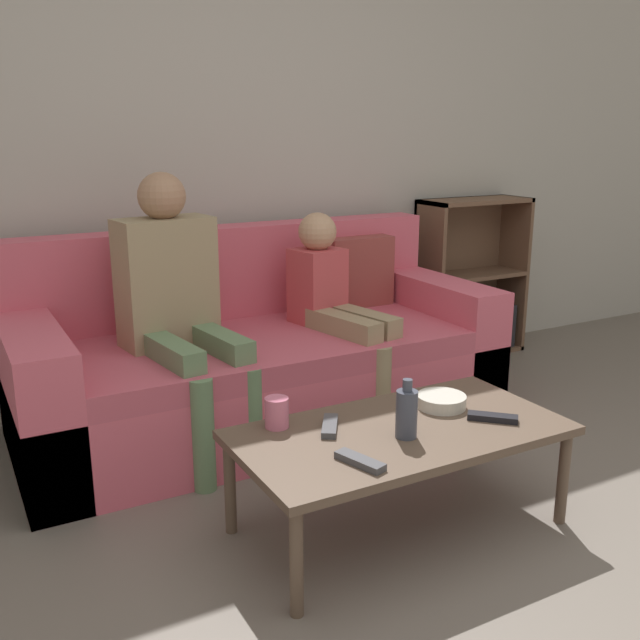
{
  "coord_description": "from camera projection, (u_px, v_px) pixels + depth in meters",
  "views": [
    {
      "loc": [
        -1.36,
        -1.08,
        1.35
      ],
      "look_at": [
        -0.08,
        1.26,
        0.63
      ],
      "focal_mm": 40.0,
      "sensor_mm": 36.0,
      "label": 1
    }
  ],
  "objects": [
    {
      "name": "coffee_table",
      "position": [
        400.0,
        437.0,
        2.41
      ],
      "size": [
        1.12,
        0.58,
        0.37
      ],
      "color": "brown",
      "rests_on": "ground_plane"
    },
    {
      "name": "bottle",
      "position": [
        407.0,
        413.0,
        2.31
      ],
      "size": [
        0.07,
        0.07,
        0.2
      ],
      "color": "#424756",
      "rests_on": "coffee_table"
    },
    {
      "name": "tv_remote_1",
      "position": [
        493.0,
        417.0,
        2.46
      ],
      "size": [
        0.16,
        0.15,
        0.02
      ],
      "rotation": [
        0.0,
        0.0,
        0.8
      ],
      "color": "black",
      "rests_on": "coffee_table"
    },
    {
      "name": "tv_remote_0",
      "position": [
        360.0,
        461.0,
        2.14
      ],
      "size": [
        0.1,
        0.18,
        0.02
      ],
      "rotation": [
        0.0,
        0.0,
        0.3
      ],
      "color": "#47474C",
      "rests_on": "coffee_table"
    },
    {
      "name": "person_child",
      "position": [
        339.0,
        305.0,
        3.29
      ],
      "size": [
        0.34,
        0.67,
        0.97
      ],
      "rotation": [
        0.0,
        0.0,
        0.21
      ],
      "color": "#9E8966",
      "rests_on": "ground_plane"
    },
    {
      "name": "wall_back",
      "position": [
        227.0,
        138.0,
        3.57
      ],
      "size": [
        12.0,
        0.06,
        2.6
      ],
      "color": "#B7B2A8",
      "rests_on": "ground_plane"
    },
    {
      "name": "person_adult",
      "position": [
        176.0,
        294.0,
        2.96
      ],
      "size": [
        0.44,
        0.68,
        1.18
      ],
      "rotation": [
        0.0,
        0.0,
        0.14
      ],
      "color": "#66845B",
      "rests_on": "ground_plane"
    },
    {
      "name": "couch",
      "position": [
        259.0,
        362.0,
        3.32
      ],
      "size": [
        2.17,
        0.94,
        0.89
      ],
      "color": "#DB5B70",
      "rests_on": "ground_plane"
    },
    {
      "name": "tv_remote_2",
      "position": [
        330.0,
        426.0,
        2.39
      ],
      "size": [
        0.13,
        0.17,
        0.02
      ],
      "rotation": [
        0.0,
        0.0,
        -0.57
      ],
      "color": "#47474C",
      "rests_on": "coffee_table"
    },
    {
      "name": "cup_near",
      "position": [
        277.0,
        413.0,
        2.39
      ],
      "size": [
        0.08,
        0.08,
        0.1
      ],
      "color": "pink",
      "rests_on": "coffee_table"
    },
    {
      "name": "bookshelf",
      "position": [
        467.0,
        298.0,
        4.37
      ],
      "size": [
        0.68,
        0.28,
        0.95
      ],
      "color": "brown",
      "rests_on": "ground_plane"
    },
    {
      "name": "snack_bowl",
      "position": [
        441.0,
        401.0,
        2.58
      ],
      "size": [
        0.18,
        0.18,
        0.05
      ],
      "color": "beige",
      "rests_on": "coffee_table"
    }
  ]
}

